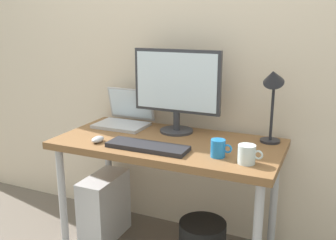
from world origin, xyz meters
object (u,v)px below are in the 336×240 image
keyboard (147,147)px  coffee_mug (218,148)px  mouse (98,139)px  glass_cup (247,154)px  desk_lamp (273,89)px  monitor (177,86)px  computer_tower (104,207)px  desk (168,153)px  laptop (125,116)px

keyboard → coffee_mug: (0.38, 0.03, 0.03)m
mouse → glass_cup: (0.82, 0.02, 0.03)m
desk_lamp → mouse: desk_lamp is taller
monitor → glass_cup: bearing=-34.2°
coffee_mug → desk_lamp: bearing=58.2°
computer_tower → glass_cup: bearing=-10.0°
desk_lamp → computer_tower: 1.28m
mouse → computer_tower: bearing=119.7°
coffee_mug → glass_cup: glass_cup is taller
monitor → computer_tower: (-0.42, -0.18, -0.79)m
desk → mouse: (-0.34, -0.18, 0.09)m
keyboard → mouse: (-0.30, -0.02, 0.01)m
keyboard → monitor: bearing=86.7°
desk → glass_cup: bearing=-19.1°
desk → desk_lamp: size_ratio=2.89×
laptop → monitor: bearing=-2.7°
computer_tower → mouse: bearing=-60.3°
laptop → glass_cup: 0.94m
desk_lamp → coffee_mug: desk_lamp is taller
glass_cup → mouse: bearing=-178.7°
glass_cup → monitor: bearing=145.8°
monitor → glass_cup: (0.50, -0.34, -0.23)m
keyboard → computer_tower: 0.68m
monitor → keyboard: (-0.02, -0.35, -0.27)m
monitor → keyboard: size_ratio=1.22×
mouse → glass_cup: size_ratio=0.76×
desk → laptop: (-0.39, 0.19, 0.13)m
desk → desk_lamp: (0.53, 0.18, 0.38)m
desk_lamp → coffee_mug: size_ratio=4.02×
laptop → computer_tower: (-0.06, -0.20, -0.56)m
laptop → mouse: laptop is taller
monitor → coffee_mug: bearing=-41.3°
keyboard → glass_cup: glass_cup is taller
keyboard → glass_cup: 0.53m
laptop → coffee_mug: 0.79m
laptop → desk_lamp: size_ratio=0.74×
computer_tower → coffee_mug: bearing=-9.7°
desk_lamp → keyboard: 0.73m
laptop → computer_tower: laptop is taller
keyboard → glass_cup: (0.52, 0.00, 0.03)m
mouse → coffee_mug: 0.68m
desk_lamp → monitor: bearing=-179.9°
desk → glass_cup: (0.48, -0.17, 0.12)m
keyboard → glass_cup: bearing=0.3°
monitor → computer_tower: 0.91m
glass_cup → desk: bearing=160.9°
mouse → coffee_mug: coffee_mug is taller
computer_tower → desk_lamp: bearing=10.5°
monitor → computer_tower: bearing=-157.0°
mouse → monitor: bearing=48.5°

